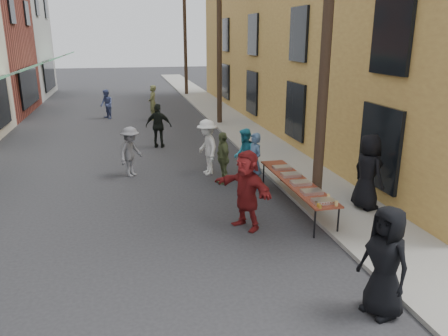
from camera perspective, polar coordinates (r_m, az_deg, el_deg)
name	(u,v)px	position (r m, az deg, el deg)	size (l,w,h in m)	color
ground	(167,288)	(8.38, -7.49, -15.31)	(120.00, 120.00, 0.00)	#28282B
sidewalk	(232,123)	(23.19, 1.11, 5.96)	(2.20, 60.00, 0.10)	gray
building_ochre	(355,24)	(24.10, 16.74, 17.53)	(10.00, 28.00, 10.00)	#AF813E
utility_pole_near	(327,33)	(11.19, 13.28, 16.74)	(0.26, 0.26, 9.00)	#2D2116
utility_pole_mid	(219,35)	(22.61, -0.62, 17.02)	(0.26, 0.26, 9.00)	#2D2116
utility_pole_far	(185,35)	(34.43, -5.11, 16.91)	(0.26, 0.26, 9.00)	#2D2116
serving_table	(296,182)	(11.79, 9.41, -1.81)	(0.70, 4.00, 0.75)	maroon
catering_tray_sausage	(323,201)	(10.35, 12.85, -4.24)	(0.50, 0.33, 0.08)	maroon
catering_tray_foil_b	(312,192)	(10.90, 11.39, -3.05)	(0.50, 0.33, 0.08)	#B2B2B7
catering_tray_buns	(301,183)	(11.50, 9.98, -1.91)	(0.50, 0.33, 0.08)	tan
catering_tray_foil_d	(291,175)	(12.12, 8.72, -0.87)	(0.50, 0.33, 0.08)	#B2B2B7
catering_tray_buns_end	(282,168)	(12.74, 7.57, 0.06)	(0.50, 0.33, 0.08)	tan
condiment_jar_a	(320,207)	(10.01, 12.45, -4.95)	(0.07, 0.07, 0.08)	#A57F26
condiment_jar_b	(318,205)	(10.09, 12.21, -4.75)	(0.07, 0.07, 0.08)	#A57F26
condiment_jar_c	(316,203)	(10.18, 11.97, -4.55)	(0.07, 0.07, 0.08)	#A57F26
cup_stack	(336,203)	(10.22, 14.47, -4.51)	(0.08, 0.08, 0.12)	tan
guest_front_a	(385,262)	(7.65, 20.31, -11.42)	(0.93, 0.60, 1.90)	black
guest_front_b	(254,161)	(13.03, 3.99, 0.88)	(0.63, 0.41, 1.72)	#466488
guest_front_c	(244,155)	(13.76, 2.69, 1.69)	(0.82, 0.64, 1.69)	teal
guest_front_d	(207,147)	(14.44, -2.22, 2.74)	(1.19, 0.68, 1.84)	white
guest_front_e	(223,158)	(13.55, -0.16, 1.35)	(0.96, 0.40, 1.63)	#59653B
guest_queue_back	(247,190)	(10.33, 2.96, -2.86)	(1.78, 0.57, 1.92)	maroon
server	(368,172)	(11.83, 18.28, -0.48)	(0.97, 0.63, 1.98)	black
passerby_left	(131,152)	(14.54, -12.09, 2.08)	(1.06, 0.61, 1.65)	slate
passerby_mid	(159,126)	(18.18, -8.53, 5.48)	(1.06, 0.44, 1.81)	black
passerby_right	(153,103)	(24.38, -9.29, 8.41)	(0.69, 0.45, 1.89)	#656A3D
passerby_far	(107,104)	(25.28, -15.08, 8.04)	(0.79, 0.61, 1.62)	#475389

